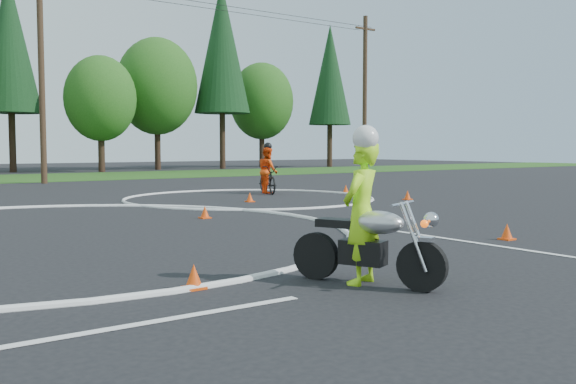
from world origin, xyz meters
TOP-DOWN VIEW (x-y plane):
  - ground at (0.00, 0.00)m, footprint 120.00×120.00m
  - course_markings at (2.17, 4.35)m, footprint 19.05×19.05m
  - primary_motorcycle at (2.14, -3.99)m, footprint 0.98×1.87m
  - rider_primary_grp at (2.12, -3.86)m, footprint 0.76×0.65m
  - rider_second_grp at (9.81, 9.60)m, footprint 1.24×2.04m
  - traffic_cones at (5.64, 2.95)m, footprint 15.72×11.33m
  - treeline at (14.78, 34.61)m, footprint 38.20×8.10m
  - utility_poles at (5.00, 21.00)m, footprint 41.60×1.12m

SIDE VIEW (x-z plane):
  - ground at x=0.00m, z-range 0.00..0.00m
  - course_markings at x=2.17m, z-range -0.05..0.07m
  - traffic_cones at x=5.64m, z-range -0.01..0.29m
  - primary_motorcycle at x=2.14m, z-range -0.02..1.03m
  - rider_second_grp at x=9.81m, z-range -0.27..1.58m
  - rider_primary_grp at x=2.12m, z-range -0.03..1.91m
  - utility_poles at x=5.00m, z-range 0.20..10.20m
  - treeline at x=14.78m, z-range -0.64..13.88m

